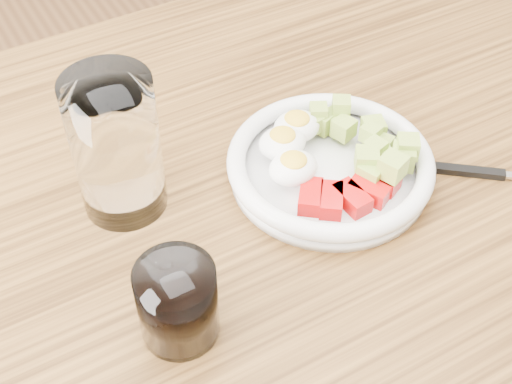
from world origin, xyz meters
The scene contains 5 objects.
dining_table centered at (0.00, 0.00, 0.67)m, with size 1.50×0.90×0.77m.
bowl centered at (0.09, 0.02, 0.79)m, with size 0.24×0.24×0.06m.
fork centered at (0.25, -0.07, 0.77)m, with size 0.15×0.13×0.01m.
water_glass centered at (-0.13, 0.09, 0.85)m, with size 0.09×0.09×0.16m, color white.
coffee_glass centered at (-0.15, -0.09, 0.81)m, with size 0.07×0.07×0.08m.
Camera 1 is at (-0.27, -0.45, 1.35)m, focal length 50.00 mm.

